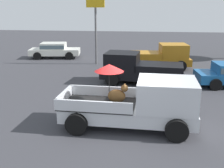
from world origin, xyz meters
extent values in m
plane|color=#38383D|center=(0.00, 0.00, 0.00)|extent=(80.00, 80.00, 0.00)
cylinder|color=black|center=(1.78, 0.93, 0.40)|extent=(0.81, 0.30, 0.80)
cylinder|color=black|center=(1.72, -1.03, 0.40)|extent=(0.81, 0.30, 0.80)
cylinder|color=black|center=(-1.72, 1.03, 0.40)|extent=(0.81, 0.30, 0.80)
cylinder|color=black|center=(-1.78, -0.93, 0.40)|extent=(0.81, 0.30, 0.80)
cube|color=silver|center=(0.00, 0.00, 0.57)|extent=(5.05, 1.94, 0.50)
cube|color=silver|center=(1.40, -0.04, 1.36)|extent=(2.15, 1.92, 1.08)
cube|color=#4C606B|center=(2.40, -0.07, 1.56)|extent=(0.11, 1.72, 0.64)
cube|color=black|center=(-1.15, 0.03, 0.85)|extent=(2.85, 1.92, 0.06)
cube|color=silver|center=(-1.12, 0.95, 1.08)|extent=(2.80, 0.18, 0.40)
cube|color=silver|center=(-1.18, -0.89, 1.08)|extent=(2.80, 0.18, 0.40)
cube|color=silver|center=(-2.50, 0.07, 1.08)|extent=(0.15, 1.84, 0.40)
ellipsoid|color=brown|center=(-0.46, 0.20, 1.14)|extent=(0.69, 0.34, 0.52)
sphere|color=brown|center=(-0.16, 0.19, 1.46)|extent=(0.29, 0.29, 0.28)
cone|color=brown|center=(-0.16, 0.27, 1.60)|extent=(0.09, 0.09, 0.12)
cone|color=brown|center=(-0.16, 0.11, 1.60)|extent=(0.09, 0.09, 0.12)
cylinder|color=black|center=(-0.77, 0.36, 1.49)|extent=(0.03, 0.03, 1.22)
cone|color=red|center=(-0.77, 0.36, 2.20)|extent=(1.15, 1.15, 0.28)
cylinder|color=black|center=(2.84, 11.47, 0.38)|extent=(0.78, 0.34, 0.76)
cylinder|color=black|center=(3.04, 9.58, 0.38)|extent=(0.78, 0.34, 0.76)
cylinder|color=black|center=(-0.35, 11.12, 0.38)|extent=(0.78, 0.34, 0.76)
cylinder|color=black|center=(-0.14, 9.23, 0.38)|extent=(0.78, 0.34, 0.76)
cube|color=#B27219|center=(1.35, 10.35, 0.55)|extent=(4.97, 2.31, 0.50)
cube|color=#B27219|center=(2.54, 10.48, 1.30)|extent=(2.09, 2.00, 1.00)
cube|color=#B27219|center=(0.35, 10.24, 1.00)|extent=(2.88, 2.08, 0.40)
cylinder|color=black|center=(-1.30, 5.45, 0.38)|extent=(0.78, 0.33, 0.76)
cylinder|color=black|center=(-1.12, 7.34, 0.38)|extent=(0.78, 0.33, 0.76)
cylinder|color=black|center=(1.89, 5.15, 0.38)|extent=(0.78, 0.33, 0.76)
cylinder|color=black|center=(2.07, 7.04, 0.38)|extent=(0.78, 0.33, 0.76)
cube|color=black|center=(0.39, 6.24, 0.55)|extent=(4.95, 2.24, 0.50)
cube|color=black|center=(-0.81, 6.36, 1.30)|extent=(2.06, 1.97, 1.00)
cube|color=black|center=(1.38, 6.15, 1.00)|extent=(2.86, 2.05, 0.40)
cylinder|color=black|center=(-6.19, 14.58, 0.33)|extent=(0.69, 0.32, 0.66)
cylinder|color=black|center=(-5.93, 12.84, 0.33)|extent=(0.69, 0.32, 0.66)
cylinder|color=black|center=(-8.86, 14.17, 0.33)|extent=(0.69, 0.32, 0.66)
cylinder|color=black|center=(-8.60, 12.43, 0.33)|extent=(0.69, 0.32, 0.66)
cube|color=silver|center=(-7.39, 13.50, 0.55)|extent=(4.51, 2.38, 0.52)
cube|color=silver|center=(-7.49, 13.49, 1.05)|extent=(2.32, 1.90, 0.56)
cube|color=#4C606B|center=(-7.49, 13.49, 1.05)|extent=(2.27, 1.97, 0.32)
cylinder|color=black|center=(4.23, 6.98, 0.33)|extent=(0.68, 0.29, 0.66)
cylinder|color=black|center=(4.41, 5.23, 0.33)|extent=(0.68, 0.29, 0.66)
cylinder|color=#59595B|center=(-3.32, 11.41, 2.16)|extent=(0.16, 0.16, 4.32)
cube|color=gold|center=(-3.32, 11.41, 4.77)|extent=(1.40, 0.12, 0.90)
camera|label=1|loc=(0.62, -9.74, 4.48)|focal=44.18mm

